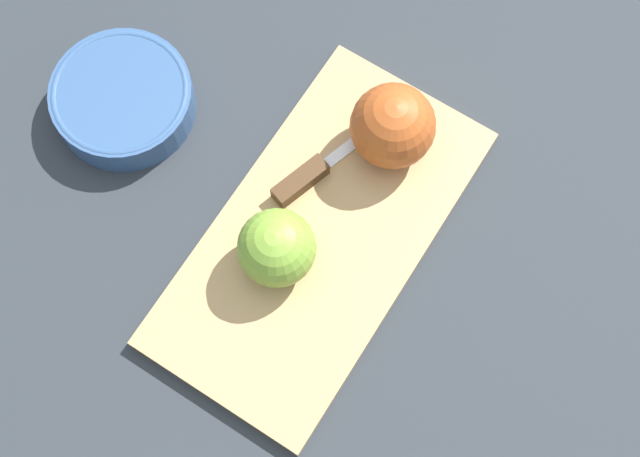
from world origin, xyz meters
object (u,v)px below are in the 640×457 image
object	(u,v)px
knife	(308,176)
bowl	(123,99)
apple_half_left	(276,248)
apple_half_right	(393,126)

from	to	relation	value
knife	bowl	bearing A→B (deg)	116.09
apple_half_left	bowl	xyz separation A→B (m)	(0.08, 0.23, -0.03)
apple_half_right	bowl	bearing A→B (deg)	-126.71
apple_half_right	knife	size ratio (longest dim) A/B	0.58
apple_half_right	bowl	distance (m)	0.29
bowl	apple_half_left	bearing A→B (deg)	-108.83
knife	bowl	distance (m)	0.22
apple_half_right	knife	world-z (taller)	apple_half_right
apple_half_left	knife	distance (m)	0.10
apple_half_right	bowl	world-z (taller)	apple_half_right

